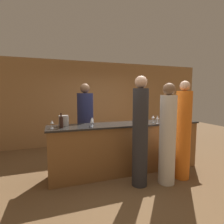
# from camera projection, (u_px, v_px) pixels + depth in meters

# --- Properties ---
(ground_plane) EXTENTS (14.00, 14.00, 0.00)m
(ground_plane) POSITION_uv_depth(u_px,v_px,m) (127.00, 171.00, 3.91)
(ground_plane) COLOR brown
(back_wall) EXTENTS (8.00, 0.06, 2.80)m
(back_wall) POSITION_uv_depth(u_px,v_px,m) (99.00, 103.00, 6.09)
(back_wall) COLOR #A37547
(back_wall) RESTS_ON ground_plane
(bar_counter) EXTENTS (3.34, 0.63, 1.07)m
(bar_counter) POSITION_uv_depth(u_px,v_px,m) (127.00, 147.00, 3.85)
(bar_counter) COLOR brown
(bar_counter) RESTS_ON ground_plane
(bartender) EXTENTS (0.38, 0.38, 1.96)m
(bartender) POSITION_uv_depth(u_px,v_px,m) (86.00, 127.00, 4.24)
(bartender) COLOR #1E234C
(bartender) RESTS_ON ground_plane
(guest_0) EXTENTS (0.29, 0.29, 2.03)m
(guest_0) POSITION_uv_depth(u_px,v_px,m) (140.00, 134.00, 3.21)
(guest_0) COLOR #2D2D33
(guest_0) RESTS_ON ground_plane
(guest_1) EXTENTS (0.31, 0.31, 1.97)m
(guest_1) POSITION_uv_depth(u_px,v_px,m) (183.00, 133.00, 3.50)
(guest_1) COLOR orange
(guest_1) RESTS_ON ground_plane
(guest_2) EXTENTS (0.31, 0.31, 1.91)m
(guest_2) POSITION_uv_depth(u_px,v_px,m) (168.00, 137.00, 3.29)
(guest_2) COLOR silver
(guest_2) RESTS_ON ground_plane
(wine_bottle_0) EXTENTS (0.07, 0.07, 0.28)m
(wine_bottle_0) POSITION_uv_depth(u_px,v_px,m) (61.00, 122.00, 3.28)
(wine_bottle_0) COLOR black
(wine_bottle_0) RESTS_ON bar_counter
(ice_bucket) EXTENTS (0.20, 0.20, 0.21)m
(ice_bucket) POSITION_uv_depth(u_px,v_px,m) (64.00, 121.00, 3.52)
(ice_bucket) COLOR #9E9993
(ice_bucket) RESTS_ON bar_counter
(wine_glass_0) EXTENTS (0.07, 0.07, 0.15)m
(wine_glass_0) POSITION_uv_depth(u_px,v_px,m) (137.00, 118.00, 3.74)
(wine_glass_0) COLOR silver
(wine_glass_0) RESTS_ON bar_counter
(wine_glass_1) EXTENTS (0.06, 0.06, 0.15)m
(wine_glass_1) POSITION_uv_depth(u_px,v_px,m) (52.00, 122.00, 3.23)
(wine_glass_1) COLOR silver
(wine_glass_1) RESTS_ON bar_counter
(wine_glass_2) EXTENTS (0.07, 0.07, 0.15)m
(wine_glass_2) POSITION_uv_depth(u_px,v_px,m) (92.00, 121.00, 3.37)
(wine_glass_2) COLOR silver
(wine_glass_2) RESTS_ON bar_counter
(wine_glass_3) EXTENTS (0.06, 0.06, 0.17)m
(wine_glass_3) POSITION_uv_depth(u_px,v_px,m) (145.00, 117.00, 3.81)
(wine_glass_3) COLOR silver
(wine_glass_3) RESTS_ON bar_counter
(wine_glass_4) EXTENTS (0.06, 0.06, 0.17)m
(wine_glass_4) POSITION_uv_depth(u_px,v_px,m) (157.00, 118.00, 3.76)
(wine_glass_4) COLOR silver
(wine_glass_4) RESTS_ON bar_counter
(wine_glass_5) EXTENTS (0.07, 0.07, 0.16)m
(wine_glass_5) POSITION_uv_depth(u_px,v_px,m) (92.00, 119.00, 3.54)
(wine_glass_5) COLOR silver
(wine_glass_5) RESTS_ON bar_counter
(wine_glass_6) EXTENTS (0.07, 0.07, 0.15)m
(wine_glass_6) POSITION_uv_depth(u_px,v_px,m) (153.00, 117.00, 3.92)
(wine_glass_6) COLOR silver
(wine_glass_6) RESTS_ON bar_counter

